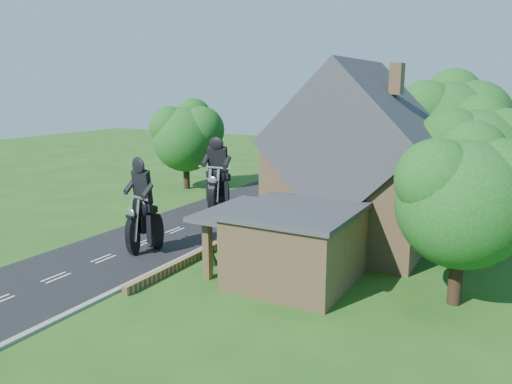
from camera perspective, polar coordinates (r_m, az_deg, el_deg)
The scene contains 19 objects.
ground at distance 29.45m, azimuth -12.85°, elevation -5.75°, with size 120.00×120.00×0.00m, color #1F4C15.
road at distance 29.44m, azimuth -12.85°, elevation -5.73°, with size 7.00×80.00×0.02m, color black.
kerb at distance 27.23m, azimuth -7.05°, elevation -6.86°, with size 0.30×80.00×0.12m, color gray.
garden_wall at distance 30.87m, azimuth -0.63°, elevation -4.23°, with size 0.30×22.00×0.40m, color #99764E.
house at distance 28.44m, azimuth 11.31°, elevation 2.70°, with size 9.54×8.64×10.24m.
annex at distance 23.04m, azimuth 4.37°, elevation -5.85°, with size 7.05×5.94×3.44m.
tree_annex_side at distance 21.38m, azimuth 23.55°, elevation -0.13°, with size 5.64×5.20×7.48m.
tree_house_right at distance 29.73m, azimuth 24.35°, elevation 3.91°, with size 6.51×6.00×8.40m.
tree_behind_house at distance 37.33m, azimuth 21.69°, elevation 7.16°, with size 7.81×7.20×10.08m.
tree_behind_left at distance 39.54m, azimuth 13.10°, elevation 7.19°, with size 6.94×6.40×9.16m.
tree_far_road at distance 43.56m, azimuth -7.59°, elevation 6.63°, with size 6.08×5.60×7.84m.
shrub_a at distance 25.40m, azimuth -5.36°, elevation -7.06°, with size 0.90×0.90×1.10m, color #133B18.
shrub_b at distance 27.39m, azimuth -2.41°, elevation -5.59°, with size 0.90×0.90×1.10m, color #133B18.
shrub_c at distance 29.46m, azimuth 0.11°, elevation -4.31°, with size 0.90×0.90×1.10m, color #133B18.
shrub_d at distance 33.78m, azimuth 4.19°, elevation -2.22°, with size 0.90×0.90×1.10m, color #133B18.
shrub_e at distance 36.00m, azimuth 5.86°, elevation -1.36°, with size 0.90×0.90×1.10m, color #133B18.
shrub_f at distance 38.26m, azimuth 7.33°, elevation -0.60°, with size 0.90×0.90×1.10m, color #133B18.
motorcycle_lead at distance 27.65m, azimuth -12.59°, elevation -5.20°, with size 0.42×1.68×1.56m, color black, non-canonical shape.
motorcycle_follow at distance 35.79m, azimuth -4.30°, elevation -0.99°, with size 0.44×1.73×1.61m, color black, non-canonical shape.
Camera 1 is at (18.89, -20.81, 8.79)m, focal length 35.00 mm.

